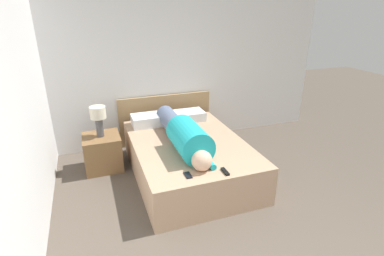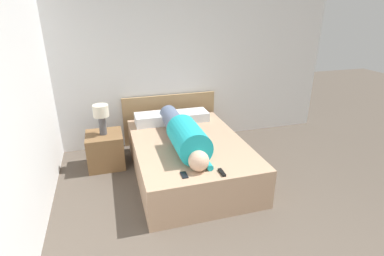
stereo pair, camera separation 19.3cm
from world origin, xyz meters
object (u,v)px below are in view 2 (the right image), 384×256
(bed, at_px, (189,158))
(cell_phone, at_px, (184,175))
(table_lamp, at_px, (101,115))
(nightstand, at_px, (106,150))
(tv_remote, at_px, (222,172))
(pillow_second, at_px, (192,115))
(pillow_near_headboard, at_px, (151,119))
(person_lying, at_px, (184,134))

(bed, relative_size, cell_phone, 15.59)
(table_lamp, bearing_deg, bed, -27.89)
(bed, xyz_separation_m, nightstand, (-1.08, 0.57, -0.00))
(bed, height_order, nightstand, bed)
(nightstand, relative_size, tv_remote, 3.33)
(cell_phone, bearing_deg, pillow_second, 70.43)
(bed, distance_m, nightstand, 1.22)
(table_lamp, bearing_deg, cell_phone, -60.11)
(pillow_second, xyz_separation_m, tv_remote, (-0.16, -1.65, -0.06))
(pillow_second, bearing_deg, pillow_near_headboard, 180.00)
(tv_remote, bearing_deg, nightstand, 129.34)
(person_lying, bearing_deg, bed, 53.36)
(person_lying, bearing_deg, nightstand, 144.17)
(nightstand, distance_m, tv_remote, 1.90)
(pillow_second, bearing_deg, cell_phone, -109.57)
(pillow_second, height_order, tv_remote, pillow_second)
(bed, bearing_deg, pillow_near_headboard, 115.83)
(nightstand, height_order, pillow_near_headboard, pillow_near_headboard)
(nightstand, xyz_separation_m, table_lamp, (0.00, 0.00, 0.54))
(bed, distance_m, pillow_second, 0.87)
(pillow_second, xyz_separation_m, cell_phone, (-0.56, -1.57, -0.06))
(pillow_second, bearing_deg, person_lying, -112.87)
(nightstand, bearing_deg, person_lying, -35.83)
(bed, distance_m, pillow_near_headboard, 0.91)
(pillow_near_headboard, height_order, tv_remote, pillow_near_headboard)
(pillow_near_headboard, bearing_deg, pillow_second, 0.00)
(table_lamp, bearing_deg, pillow_near_headboard, 15.13)
(bed, height_order, pillow_second, pillow_second)
(bed, height_order, person_lying, person_lying)
(tv_remote, bearing_deg, cell_phone, 169.66)
(tv_remote, bearing_deg, person_lying, 106.11)
(bed, distance_m, cell_phone, 0.90)
(person_lying, bearing_deg, cell_phone, -104.98)
(nightstand, xyz_separation_m, pillow_near_headboard, (0.71, 0.19, 0.32))
(person_lying, bearing_deg, tv_remote, -73.89)
(pillow_second, bearing_deg, nightstand, -171.95)
(person_lying, bearing_deg, pillow_near_headboard, 106.65)
(pillow_near_headboard, distance_m, tv_remote, 1.72)
(bed, distance_m, person_lying, 0.45)
(pillow_second, bearing_deg, table_lamp, -171.95)
(nightstand, relative_size, cell_phone, 3.84)
(bed, xyz_separation_m, cell_phone, (-0.28, -0.81, 0.25))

